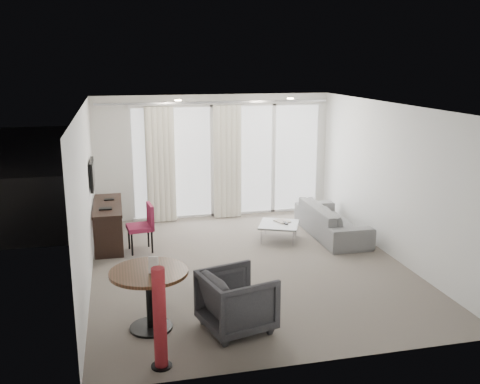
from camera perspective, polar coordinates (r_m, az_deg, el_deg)
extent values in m
cube|color=#696056|center=(8.89, 0.89, -7.81)|extent=(5.00, 6.00, 0.00)
cube|color=white|center=(8.29, 0.96, 9.13)|extent=(5.00, 6.00, 0.00)
cube|color=silver|center=(8.27, -16.14, -0.58)|extent=(0.00, 6.00, 2.60)
cube|color=silver|center=(9.41, 15.86, 1.16)|extent=(0.00, 6.00, 2.60)
cube|color=silver|center=(5.75, 8.25, -6.47)|extent=(5.00, 0.00, 2.60)
cylinder|color=#FFE0B2|center=(9.70, -6.63, 9.68)|extent=(0.12, 0.12, 0.02)
cylinder|color=#FFE0B2|center=(10.16, 5.39, 9.90)|extent=(0.12, 0.12, 0.02)
cylinder|color=maroon|center=(5.98, -8.55, -13.20)|extent=(0.27, 0.27, 1.16)
imported|color=#313034|center=(6.78, -0.34, -11.56)|extent=(1.00, 0.99, 0.75)
imported|color=slate|center=(10.40, 9.77, -3.00)|extent=(0.81, 2.06, 0.60)
cube|color=#4D4D50|center=(13.15, -2.60, -0.86)|extent=(5.60, 3.00, 0.12)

